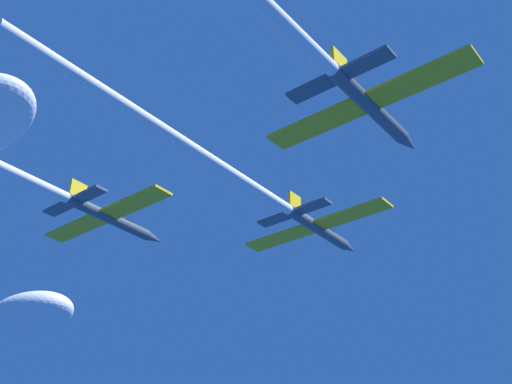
% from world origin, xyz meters
% --- Properties ---
extents(jet_lead, '(16.16, 42.90, 2.68)m').
position_xyz_m(jet_lead, '(0.17, -10.88, 0.09)').
color(jet_lead, '#4C5660').
extents(jet_left_wing, '(16.16, 45.05, 2.68)m').
position_xyz_m(jet_left_wing, '(-14.64, -26.12, 0.22)').
color(jet_left_wing, '#4C5660').
extents(jet_right_wing, '(16.16, 44.35, 2.68)m').
position_xyz_m(jet_right_wing, '(14.54, -26.60, -0.57)').
color(jet_right_wing, '#4C5660').
extents(cloud_puffy, '(20.45, 11.25, 7.16)m').
position_xyz_m(cloud_puffy, '(-68.61, 12.08, 8.83)').
color(cloud_puffy, white).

